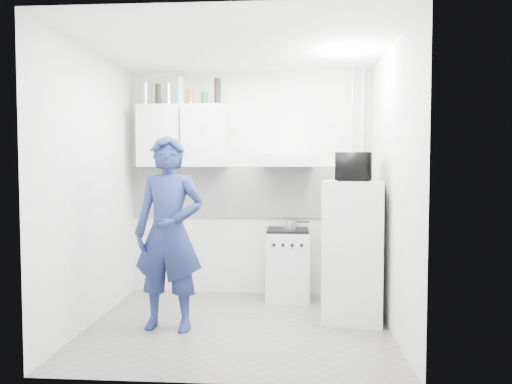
{
  "coord_description": "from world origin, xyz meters",
  "views": [
    {
      "loc": [
        0.5,
        -4.6,
        1.51
      ],
      "look_at": [
        0.15,
        0.3,
        1.25
      ],
      "focal_mm": 35.0,
      "sensor_mm": 36.0,
      "label": 1
    }
  ],
  "objects": [
    {
      "name": "pipe_a",
      "position": [
        1.3,
        1.17,
        1.3
      ],
      "size": [
        0.05,
        0.05,
        2.6
      ],
      "primitive_type": "cylinder",
      "color": "silver",
      "rests_on": "floor"
    },
    {
      "name": "person",
      "position": [
        -0.63,
        -0.12,
        0.89
      ],
      "size": [
        0.69,
        0.48,
        1.78
      ],
      "primitive_type": "imported",
      "rotation": [
        0.0,
        0.0,
        -0.09
      ],
      "color": "navy",
      "rests_on": "floor"
    },
    {
      "name": "floor",
      "position": [
        0.0,
        0.0,
        0.0
      ],
      "size": [
        2.8,
        2.8,
        0.0
      ],
      "primitive_type": "plane",
      "color": "#5B5A56",
      "rests_on": "ground"
    },
    {
      "name": "ceiling_spot_fixture",
      "position": [
        1.0,
        0.2,
        2.57
      ],
      "size": [
        0.1,
        0.1,
        0.02
      ],
      "primitive_type": "cylinder",
      "color": "white",
      "rests_on": "ceiling"
    },
    {
      "name": "canister_b",
      "position": [
        -0.5,
        1.07,
        2.27
      ],
      "size": [
        0.08,
        0.08,
        0.15
      ],
      "primitive_type": "cylinder",
      "color": "#144C1E",
      "rests_on": "upper_cabinet"
    },
    {
      "name": "bottle_b",
      "position": [
        -1.04,
        1.07,
        2.32
      ],
      "size": [
        0.06,
        0.06,
        0.24
      ],
      "primitive_type": "cylinder",
      "color": "black",
      "rests_on": "upper_cabinet"
    },
    {
      "name": "wall_left",
      "position": [
        -1.4,
        0.0,
        1.3
      ],
      "size": [
        0.0,
        2.6,
        2.6
      ],
      "primitive_type": "plane",
      "rotation": [
        1.57,
        0.0,
        1.57
      ],
      "color": "silver",
      "rests_on": "floor"
    },
    {
      "name": "pipe_b",
      "position": [
        1.18,
        1.17,
        1.3
      ],
      "size": [
        0.04,
        0.04,
        2.6
      ],
      "primitive_type": "cylinder",
      "color": "silver",
      "rests_on": "floor"
    },
    {
      "name": "range_hood",
      "position": [
        0.45,
        1.0,
        1.57
      ],
      "size": [
        0.6,
        0.5,
        0.14
      ],
      "primitive_type": "cube",
      "color": "silver",
      "rests_on": "wall_back"
    },
    {
      "name": "microwave",
      "position": [
        1.1,
        0.28,
        1.5
      ],
      "size": [
        0.54,
        0.41,
        0.27
      ],
      "primitive_type": "imported",
      "rotation": [
        0.0,
        0.0,
        1.41
      ],
      "color": "black",
      "rests_on": "fridge"
    },
    {
      "name": "ceiling",
      "position": [
        0.0,
        0.0,
        2.6
      ],
      "size": [
        2.8,
        2.8,
        0.0
      ],
      "primitive_type": "plane",
      "color": "white",
      "rests_on": "wall_back"
    },
    {
      "name": "bottle_e",
      "position": [
        -0.35,
        1.07,
        2.35
      ],
      "size": [
        0.08,
        0.08,
        0.3
      ],
      "primitive_type": "cylinder",
      "color": "black",
      "rests_on": "upper_cabinet"
    },
    {
      "name": "canister_a",
      "position": [
        -0.67,
        1.07,
        2.29
      ],
      "size": [
        0.07,
        0.07,
        0.18
      ],
      "primitive_type": "cylinder",
      "color": "brown",
      "rests_on": "upper_cabinet"
    },
    {
      "name": "fridge",
      "position": [
        1.1,
        0.28,
        0.68
      ],
      "size": [
        0.65,
        0.65,
        1.36
      ],
      "primitive_type": "cube",
      "rotation": [
        0.0,
        0.0,
        -0.16
      ],
      "color": "white",
      "rests_on": "floor"
    },
    {
      "name": "backsplash",
      "position": [
        0.0,
        1.24,
        1.2
      ],
      "size": [
        2.74,
        0.03,
        0.6
      ],
      "primitive_type": "cube",
      "color": "white",
      "rests_on": "wall_back"
    },
    {
      "name": "stove_top",
      "position": [
        0.46,
        1.0,
        0.78
      ],
      "size": [
        0.46,
        0.46,
        0.03
      ],
      "primitive_type": "cube",
      "color": "black",
      "rests_on": "stove"
    },
    {
      "name": "wall_right",
      "position": [
        1.4,
        0.0,
        1.3
      ],
      "size": [
        0.0,
        2.6,
        2.6
      ],
      "primitive_type": "plane",
      "rotation": [
        1.57,
        0.0,
        -1.57
      ],
      "color": "silver",
      "rests_on": "floor"
    },
    {
      "name": "upper_cabinet",
      "position": [
        -0.75,
        1.07,
        1.85
      ],
      "size": [
        1.0,
        0.35,
        0.7
      ],
      "primitive_type": "cube",
      "color": "white",
      "rests_on": "wall_back"
    },
    {
      "name": "bottle_c",
      "position": [
        -0.92,
        1.07,
        2.33
      ],
      "size": [
        0.06,
        0.06,
        0.25
      ],
      "primitive_type": "cylinder",
      "color": "silver",
      "rests_on": "upper_cabinet"
    },
    {
      "name": "bottle_d",
      "position": [
        -0.78,
        1.07,
        2.36
      ],
      "size": [
        0.07,
        0.07,
        0.32
      ],
      "primitive_type": "cylinder",
      "color": "#B2B7BC",
      "rests_on": "upper_cabinet"
    },
    {
      "name": "wall_back",
      "position": [
        0.0,
        1.25,
        1.3
      ],
      "size": [
        2.8,
        0.0,
        2.8
      ],
      "primitive_type": "plane",
      "rotation": [
        1.57,
        0.0,
        0.0
      ],
      "color": "silver",
      "rests_on": "floor"
    },
    {
      "name": "stove",
      "position": [
        0.46,
        1.0,
        0.38
      ],
      "size": [
        0.48,
        0.48,
        0.77
      ],
      "primitive_type": "cube",
      "color": "silver",
      "rests_on": "floor"
    },
    {
      "name": "bottle_a",
      "position": [
        -1.19,
        1.07,
        2.34
      ],
      "size": [
        0.06,
        0.06,
        0.27
      ],
      "primitive_type": "cylinder",
      "color": "silver",
      "rests_on": "upper_cabinet"
    },
    {
      "name": "saucepan",
      "position": [
        0.48,
        1.07,
        0.84
      ],
      "size": [
        0.16,
        0.16,
        0.09
      ],
      "primitive_type": "cylinder",
      "color": "silver",
      "rests_on": "stove_top"
    }
  ]
}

